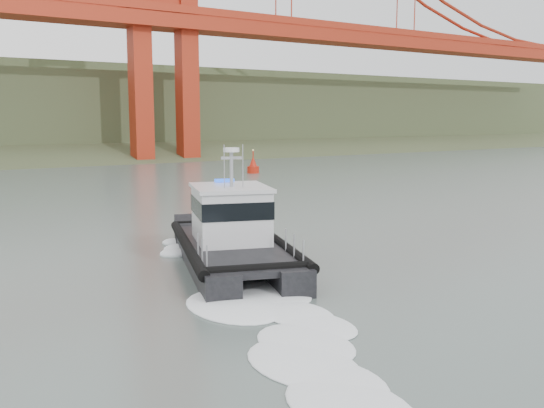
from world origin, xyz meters
The scene contains 3 objects.
ground centered at (0.00, 0.00, 0.00)m, with size 400.00×400.00×0.00m, color #51605C.
patrol_boat centered at (-3.20, 7.55, 1.46)m, with size 7.95×12.81×5.85m.
nav_buoy centered at (22.83, 48.84, 0.85)m, with size 1.55×1.55×3.24m.
Camera 1 is at (-17.03, -17.43, 7.06)m, focal length 40.00 mm.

